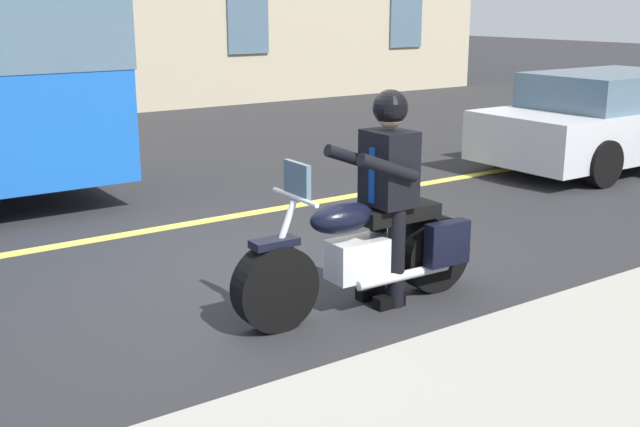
% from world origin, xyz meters
% --- Properties ---
extents(ground_plane, '(80.00, 80.00, 0.00)m').
position_xyz_m(ground_plane, '(0.00, 0.00, 0.00)').
color(ground_plane, '#28282B').
extents(lane_center_stripe, '(60.00, 0.16, 0.01)m').
position_xyz_m(lane_center_stripe, '(0.00, -2.00, 0.01)').
color(lane_center_stripe, '#E5DB4C').
rests_on(lane_center_stripe, ground_plane).
extents(motorcycle_main, '(2.22, 0.63, 1.26)m').
position_xyz_m(motorcycle_main, '(-0.16, 1.06, 0.45)').
color(motorcycle_main, black).
rests_on(motorcycle_main, ground_plane).
extents(rider_main, '(0.63, 0.56, 1.74)m').
position_xyz_m(rider_main, '(-0.35, 1.06, 1.04)').
color(rider_main, black).
rests_on(rider_main, ground_plane).
extents(car_silver, '(4.60, 1.92, 1.40)m').
position_xyz_m(car_silver, '(-6.76, -1.37, 0.69)').
color(car_silver, silver).
rests_on(car_silver, ground_plane).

